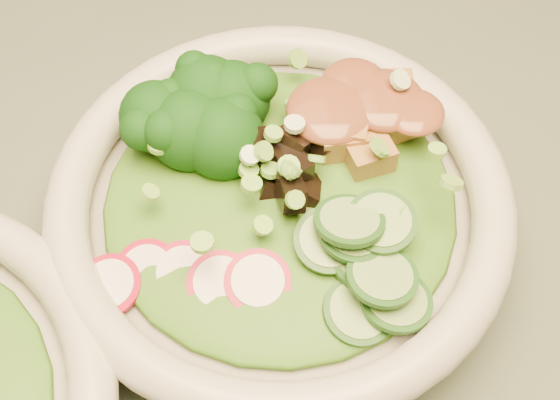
{
  "coord_description": "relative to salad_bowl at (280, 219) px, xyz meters",
  "views": [
    {
      "loc": [
        0.02,
        -0.08,
        1.17
      ],
      "look_at": [
        0.03,
        0.16,
        0.81
      ],
      "focal_mm": 50.0,
      "sensor_mm": 36.0,
      "label": 1
    }
  ],
  "objects": [
    {
      "name": "lettuce_bed",
      "position": [
        0.0,
        0.0,
        0.02
      ],
      "size": [
        0.2,
        0.2,
        0.02
      ],
      "primitive_type": "ellipsoid",
      "color": "#2B5D13",
      "rests_on": "salad_bowl"
    },
    {
      "name": "peanut_sauce",
      "position": [
        0.04,
        0.04,
        0.04
      ],
      "size": [
        0.07,
        0.05,
        0.02
      ],
      "primitive_type": "ellipsoid",
      "color": "brown",
      "rests_on": "tofu_cubes"
    },
    {
      "name": "tofu_cubes",
      "position": [
        0.04,
        0.04,
        0.03
      ],
      "size": [
        0.1,
        0.08,
        0.03
      ],
      "primitive_type": null,
      "rotation": [
        0.0,
        0.0,
        -0.3
      ],
      "color": "#A77337",
      "rests_on": "salad_bowl"
    },
    {
      "name": "radish_slices",
      "position": [
        -0.04,
        -0.05,
        0.02
      ],
      "size": [
        0.11,
        0.07,
        0.02
      ],
      "primitive_type": null,
      "rotation": [
        0.0,
        0.0,
        -0.3
      ],
      "color": "#A60C28",
      "rests_on": "salad_bowl"
    },
    {
      "name": "salad_bowl",
      "position": [
        0.0,
        0.0,
        0.0
      ],
      "size": [
        0.26,
        0.26,
        0.07
      ],
      "rotation": [
        0.0,
        0.0,
        -0.3
      ],
      "color": "beige",
      "rests_on": "dining_table"
    },
    {
      "name": "cucumber_slices",
      "position": [
        0.04,
        -0.05,
        0.03
      ],
      "size": [
        0.08,
        0.08,
        0.03
      ],
      "primitive_type": null,
      "rotation": [
        0.0,
        0.0,
        -0.3
      ],
      "color": "#78A75D",
      "rests_on": "salad_bowl"
    },
    {
      "name": "scallion_garnish",
      "position": [
        0.0,
        0.0,
        0.04
      ],
      "size": [
        0.19,
        0.19,
        0.02
      ],
      "primitive_type": null,
      "color": "#7DC044",
      "rests_on": "salad_bowl"
    },
    {
      "name": "broccoli_florets",
      "position": [
        -0.04,
        0.04,
        0.04
      ],
      "size": [
        0.09,
        0.09,
        0.04
      ],
      "primitive_type": null,
      "rotation": [
        0.0,
        0.0,
        -0.3
      ],
      "color": "black",
      "rests_on": "salad_bowl"
    },
    {
      "name": "mushroom_heap",
      "position": [
        0.01,
        0.01,
        0.03
      ],
      "size": [
        0.08,
        0.08,
        0.04
      ],
      "primitive_type": null,
      "rotation": [
        0.0,
        0.0,
        -0.3
      ],
      "color": "black",
      "rests_on": "salad_bowl"
    }
  ]
}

